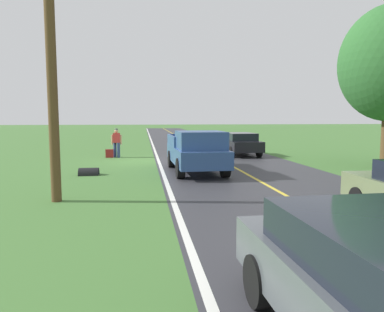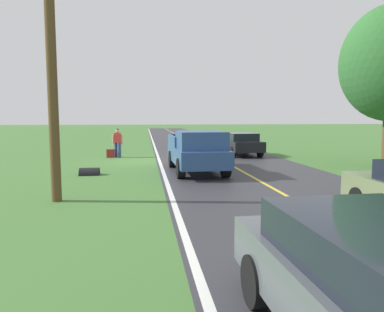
% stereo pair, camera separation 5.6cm
% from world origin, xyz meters
% --- Properties ---
extents(ground_plane, '(200.00, 200.00, 0.00)m').
position_xyz_m(ground_plane, '(0.00, 0.00, 0.00)').
color(ground_plane, '#427033').
extents(road_surface, '(7.33, 120.00, 0.00)m').
position_xyz_m(road_surface, '(-4.38, 0.00, 0.00)').
color(road_surface, '#333338').
rests_on(road_surface, ground).
extents(lane_edge_line, '(0.16, 117.60, 0.00)m').
position_xyz_m(lane_edge_line, '(-0.89, 0.00, 0.01)').
color(lane_edge_line, silver).
rests_on(lane_edge_line, ground).
extents(lane_centre_line, '(0.14, 117.60, 0.00)m').
position_xyz_m(lane_centre_line, '(-4.38, 0.00, 0.01)').
color(lane_centre_line, gold).
rests_on(lane_centre_line, ground).
extents(hitchhiker_walking, '(0.62, 0.51, 1.75)m').
position_xyz_m(hitchhiker_walking, '(1.50, -2.08, 0.98)').
color(hitchhiker_walking, navy).
rests_on(hitchhiker_walking, ground).
extents(suitcase_carried, '(0.46, 0.21, 0.50)m').
position_xyz_m(suitcase_carried, '(1.92, -1.99, 0.25)').
color(suitcase_carried, maroon).
rests_on(suitcase_carried, ground).
extents(pickup_truck_passing, '(2.21, 5.45, 1.82)m').
position_xyz_m(pickup_truck_passing, '(-2.35, 4.55, 0.97)').
color(pickup_truck_passing, '#2D4C84').
rests_on(pickup_truck_passing, ground).
extents(sedan_near_oncoming, '(2.03, 4.45, 1.41)m').
position_xyz_m(sedan_near_oncoming, '(-6.10, -2.45, 0.75)').
color(sedan_near_oncoming, black).
rests_on(sedan_near_oncoming, ground).
extents(utility_pole_roadside, '(0.28, 0.28, 8.63)m').
position_xyz_m(utility_pole_roadside, '(2.40, 9.42, 4.31)').
color(utility_pole_roadside, brown).
rests_on(utility_pole_roadside, ground).
extents(drainage_culvert, '(0.80, 0.60, 0.60)m').
position_xyz_m(drainage_culvert, '(2.19, 4.62, 0.00)').
color(drainage_culvert, black).
rests_on(drainage_culvert, ground).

